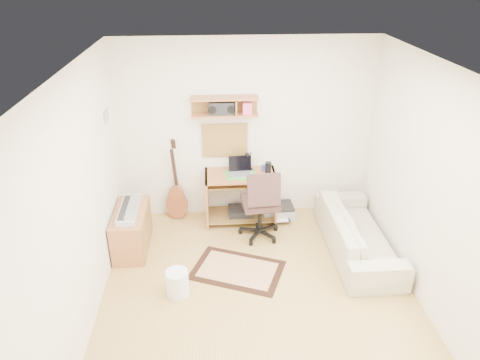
{
  "coord_description": "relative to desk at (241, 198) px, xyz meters",
  "views": [
    {
      "loc": [
        -0.49,
        -3.91,
        3.49
      ],
      "look_at": [
        -0.15,
        1.05,
        1.0
      ],
      "focal_mm": 33.37,
      "sensor_mm": 36.0,
      "label": 1
    }
  ],
  "objects": [
    {
      "name": "desk",
      "position": [
        0.0,
        0.0,
        0.0
      ],
      "size": [
        1.0,
        0.55,
        0.75
      ],
      "primitive_type": null,
      "color": "#AE6A3D",
      "rests_on": "floor"
    },
    {
      "name": "printer",
      "position": [
        0.57,
        0.07,
        -0.29
      ],
      "size": [
        0.48,
        0.38,
        0.18
      ],
      "primitive_type": "cube",
      "rotation": [
        0.0,
        0.0,
        0.05
      ],
      "color": "#A5A8AA",
      "rests_on": "floor"
    },
    {
      "name": "desk_lamp",
      "position": [
        0.15,
        0.14,
        0.52
      ],
      "size": [
        0.1,
        0.1,
        0.29
      ],
      "primitive_type": null,
      "color": "black",
      "rests_on": "desk"
    },
    {
      "name": "floor",
      "position": [
        0.1,
        -1.73,
        -0.38
      ],
      "size": [
        3.6,
        4.0,
        0.01
      ],
      "primitive_type": "cube",
      "color": "tan",
      "rests_on": "ground"
    },
    {
      "name": "right_wall",
      "position": [
        1.9,
        -1.73,
        0.93
      ],
      "size": [
        0.01,
        4.0,
        2.6
      ],
      "primitive_type": "cube",
      "color": "white",
      "rests_on": "ground"
    },
    {
      "name": "wall_shelf",
      "position": [
        -0.2,
        0.15,
        1.32
      ],
      "size": [
        0.9,
        0.25,
        0.26
      ],
      "primitive_type": "cube",
      "color": "#AE6A3D",
      "rests_on": "back_wall"
    },
    {
      "name": "pencil_cup",
      "position": [
        0.34,
        0.1,
        0.42
      ],
      "size": [
        0.06,
        0.06,
        0.09
      ],
      "primitive_type": "cylinder",
      "color": "#353DA0",
      "rests_on": "desk"
    },
    {
      "name": "laptop",
      "position": [
        0.0,
        -0.02,
        0.5
      ],
      "size": [
        0.33,
        0.33,
        0.25
      ],
      "primitive_type": null,
      "rotation": [
        0.0,
        0.0,
        0.03
      ],
      "color": "silver",
      "rests_on": "desk"
    },
    {
      "name": "back_wall",
      "position": [
        0.1,
        0.28,
        0.93
      ],
      "size": [
        3.6,
        0.01,
        2.6
      ],
      "primitive_type": "cube",
      "color": "white",
      "rests_on": "ground"
    },
    {
      "name": "left_wall",
      "position": [
        -1.71,
        -1.73,
        0.93
      ],
      "size": [
        0.01,
        4.0,
        2.6
      ],
      "primitive_type": "cube",
      "color": "white",
      "rests_on": "ground"
    },
    {
      "name": "music_keyboard",
      "position": [
        -1.48,
        -0.59,
        0.21
      ],
      "size": [
        0.23,
        0.72,
        0.06
      ],
      "primitive_type": "cube",
      "color": "#B2B5BA",
      "rests_on": "cabinet"
    },
    {
      "name": "sofa",
      "position": [
        1.48,
        -0.86,
        -0.01
      ],
      "size": [
        0.55,
        1.87,
        0.73
      ],
      "primitive_type": "imported",
      "rotation": [
        0.0,
        0.0,
        1.57
      ],
      "color": "#C1B899",
      "rests_on": "floor"
    },
    {
      "name": "rug",
      "position": [
        -0.12,
        -1.19,
        -0.37
      ],
      "size": [
        1.27,
        1.07,
        0.01
      ],
      "primitive_type": "cube",
      "rotation": [
        0.0,
        0.0,
        -0.39
      ],
      "color": "beige",
      "rests_on": "floor"
    },
    {
      "name": "boombox",
      "position": [
        -0.24,
        0.15,
        1.3
      ],
      "size": [
        0.34,
        0.16,
        0.17
      ],
      "primitive_type": "cube",
      "color": "black",
      "rests_on": "wall_shelf"
    },
    {
      "name": "task_chair",
      "position": [
        0.23,
        -0.43,
        0.16
      ],
      "size": [
        0.59,
        0.59,
        1.06
      ],
      "primitive_type": null,
      "rotation": [
        0.0,
        0.0,
        0.09
      ],
      "color": "#392522",
      "rests_on": "floor"
    },
    {
      "name": "wall_photo",
      "position": [
        -1.69,
        -0.23,
        1.34
      ],
      "size": [
        0.02,
        0.2,
        0.15
      ],
      "primitive_type": "cube",
      "color": "#4C8CBF",
      "rests_on": "left_wall"
    },
    {
      "name": "cork_board",
      "position": [
        -0.2,
        0.25,
        0.79
      ],
      "size": [
        0.64,
        0.03,
        0.49
      ],
      "primitive_type": "cube",
      "color": "tan",
      "rests_on": "back_wall"
    },
    {
      "name": "cabinet",
      "position": [
        -1.48,
        -0.59,
        -0.1
      ],
      "size": [
        0.4,
        0.9,
        0.55
      ],
      "primitive_type": "cube",
      "color": "#AE6A3D",
      "rests_on": "floor"
    },
    {
      "name": "guitar",
      "position": [
        -0.93,
        0.13,
        0.23
      ],
      "size": [
        0.36,
        0.28,
        1.21
      ],
      "primitive_type": null,
      "rotation": [
        0.0,
        0.0,
        -0.26
      ],
      "color": "brown",
      "rests_on": "floor"
    },
    {
      "name": "ceiling",
      "position": [
        0.1,
        -1.73,
        2.23
      ],
      "size": [
        3.6,
        4.0,
        0.01
      ],
      "primitive_type": "cube",
      "color": "white",
      "rests_on": "ground"
    },
    {
      "name": "waste_basket",
      "position": [
        -0.83,
        -1.57,
        -0.22
      ],
      "size": [
        0.34,
        0.34,
        0.31
      ],
      "primitive_type": "cylinder",
      "rotation": [
        0.0,
        0.0,
        0.44
      ],
      "color": "white",
      "rests_on": "floor"
    },
    {
      "name": "speaker",
      "position": [
        0.38,
        -0.05,
        0.47
      ],
      "size": [
        0.09,
        0.09,
        0.2
      ],
      "primitive_type": "cylinder",
      "color": "black",
      "rests_on": "desk"
    }
  ]
}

